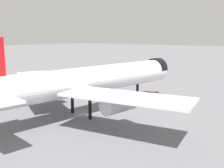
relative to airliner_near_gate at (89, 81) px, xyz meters
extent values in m
plane|color=slate|center=(-0.98, 1.13, -8.38)|extent=(900.00, 900.00, 0.00)
cylinder|color=white|center=(0.34, -0.04, 0.14)|extent=(57.47, 12.48, 6.56)
cone|color=white|center=(28.73, -3.02, 0.14)|extent=(7.84, 7.14, 6.42)
cylinder|color=black|center=(27.43, -2.88, 0.64)|extent=(3.63, 6.89, 6.62)
cube|color=white|center=(-2.38, 16.46, -0.68)|extent=(18.79, 27.19, 0.52)
cylinder|color=#B7BAC1|center=(-1.34, 13.25, -2.84)|extent=(8.33, 4.42, 3.61)
cube|color=white|center=(-5.75, -15.61, -0.68)|extent=(14.28, 27.03, 0.52)
cylinder|color=#B7BAC1|center=(-4.06, -12.69, -2.84)|extent=(8.33, 4.42, 3.61)
cylinder|color=black|center=(18.51, -1.94, -5.76)|extent=(0.79, 0.79, 5.24)
cylinder|color=black|center=(-2.14, 3.69, -5.76)|extent=(0.79, 0.79, 5.24)
cylinder|color=black|center=(-2.86, -3.16, -5.76)|extent=(0.79, 0.79, 5.24)
cube|color=black|center=(30.08, 23.69, -7.75)|extent=(5.96, 4.17, 0.35)
cube|color=silver|center=(28.54, 24.31, -6.78)|extent=(2.90, 2.95, 1.60)
cube|color=#1E2D38|center=(27.63, 24.67, -6.46)|extent=(0.79, 1.82, 0.80)
cube|color=silver|center=(31.00, 23.33, -6.48)|extent=(3.92, 3.36, 2.20)
cylinder|color=black|center=(27.86, 23.34, -7.93)|extent=(0.94, 0.59, 0.90)
cylinder|color=black|center=(28.72, 25.48, -7.93)|extent=(0.94, 0.59, 0.90)
cylinder|color=black|center=(31.44, 21.91, -7.93)|extent=(0.94, 0.59, 0.90)
cylinder|color=black|center=(32.29, 24.05, -7.93)|extent=(0.94, 0.59, 0.90)
cone|color=#F2600C|center=(37.01, 2.94, -7.98)|extent=(0.63, 0.63, 0.79)
camera|label=1|loc=(-45.45, -44.90, 10.91)|focal=42.45mm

